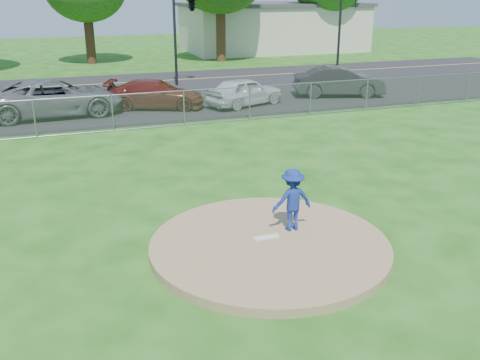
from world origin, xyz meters
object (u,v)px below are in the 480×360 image
(traffic_signal_right, at_px, (343,24))
(pitcher, at_px, (292,200))
(commercial_building, at_px, (273,27))
(parked_car_pearl, at_px, (245,91))
(parked_car_gray, at_px, (56,98))
(traffic_signal_center, at_px, (190,6))
(parked_car_charcoal, at_px, (339,81))
(parked_car_darkred, at_px, (156,94))

(traffic_signal_right, height_order, pitcher, traffic_signal_right)
(commercial_building, relative_size, traffic_signal_right, 2.93)
(traffic_signal_right, distance_m, parked_car_pearl, 12.00)
(commercial_building, xyz_separation_m, parked_car_pearl, (-11.14, -22.99, -1.45))
(traffic_signal_right, relative_size, parked_car_gray, 0.93)
(traffic_signal_center, distance_m, traffic_signal_right, 10.34)
(traffic_signal_center, bearing_deg, traffic_signal_right, 0.00)
(parked_car_charcoal, bearing_deg, parked_car_darkred, 106.08)
(pitcher, distance_m, parked_car_darkred, 15.43)
(traffic_signal_center, xyz_separation_m, parked_car_gray, (-8.08, -6.26, -3.77))
(parked_car_charcoal, bearing_deg, parked_car_pearl, 113.92)
(parked_car_charcoal, bearing_deg, traffic_signal_center, 63.37)
(commercial_building, bearing_deg, traffic_signal_center, -126.94)
(parked_car_darkred, xyz_separation_m, parked_car_pearl, (4.31, -0.87, 0.01))
(parked_car_gray, bearing_deg, traffic_signal_center, -55.86)
(traffic_signal_center, bearing_deg, pitcher, -98.51)
(commercial_building, relative_size, parked_car_pearl, 3.98)
(parked_car_pearl, bearing_deg, parked_car_charcoal, -104.40)
(commercial_building, xyz_separation_m, parked_car_darkred, (-15.46, -22.12, -1.46))
(pitcher, relative_size, parked_car_darkred, 0.32)
(traffic_signal_right, relative_size, parked_car_pearl, 1.36)
(pitcher, xyz_separation_m, parked_car_pearl, (4.11, 14.55, -0.24))
(commercial_building, relative_size, pitcher, 10.97)
(parked_car_pearl, bearing_deg, commercial_building, -46.91)
(traffic_signal_center, height_order, parked_car_gray, traffic_signal_center)
(pitcher, height_order, parked_car_gray, pitcher)
(parked_car_gray, relative_size, parked_car_charcoal, 1.24)
(traffic_signal_center, xyz_separation_m, parked_car_darkred, (-3.43, -6.12, -3.91))
(parked_car_gray, xyz_separation_m, parked_car_pearl, (8.97, -0.73, -0.13))
(parked_car_charcoal, bearing_deg, parked_car_gray, 107.00)
(parked_car_darkred, height_order, parked_car_charcoal, parked_car_charcoal)
(traffic_signal_right, bearing_deg, parked_car_pearl, -143.30)
(parked_car_darkred, bearing_deg, commercial_building, -14.47)
(parked_car_charcoal, bearing_deg, commercial_building, 3.55)
(parked_car_gray, bearing_deg, parked_car_charcoal, -93.88)
(commercial_building, xyz_separation_m, parked_car_charcoal, (-5.45, -22.33, -1.35))
(traffic_signal_center, relative_size, parked_car_charcoal, 1.16)
(traffic_signal_center, distance_m, parked_car_charcoal, 9.89)
(commercial_building, xyz_separation_m, pitcher, (-15.26, -37.54, -1.21))
(commercial_building, bearing_deg, parked_car_charcoal, -103.73)
(traffic_signal_right, distance_m, parked_car_gray, 19.55)
(commercial_building, relative_size, parked_car_gray, 2.73)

